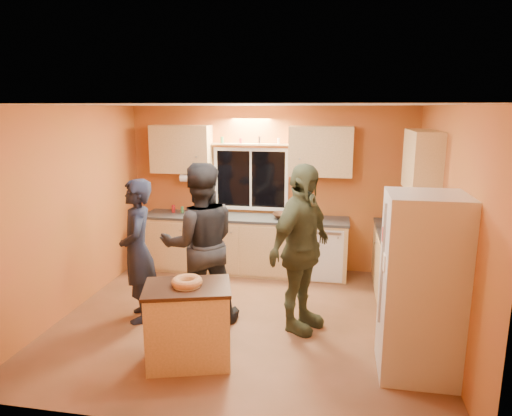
% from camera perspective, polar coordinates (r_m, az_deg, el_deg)
% --- Properties ---
extents(ground, '(4.50, 4.50, 0.00)m').
position_cam_1_polar(ground, '(5.82, -1.40, -13.78)').
color(ground, brown).
rests_on(ground, ground).
extents(room_shell, '(4.54, 4.04, 2.61)m').
position_cam_1_polar(room_shell, '(5.68, 0.54, 2.79)').
color(room_shell, '#BB5930').
rests_on(room_shell, ground).
extents(back_counter, '(4.23, 0.62, 0.90)m').
position_cam_1_polar(back_counter, '(7.21, 1.41, -4.66)').
color(back_counter, tan).
rests_on(back_counter, ground).
extents(right_counter, '(0.62, 1.84, 0.90)m').
position_cam_1_polar(right_counter, '(6.06, 18.18, -8.67)').
color(right_counter, tan).
rests_on(right_counter, ground).
extents(refrigerator, '(0.72, 0.70, 1.80)m').
position_cam_1_polar(refrigerator, '(4.70, 19.93, -9.18)').
color(refrigerator, silver).
rests_on(refrigerator, ground).
extents(island, '(0.99, 0.80, 0.83)m').
position_cam_1_polar(island, '(4.83, -8.44, -14.12)').
color(island, tan).
rests_on(island, ground).
extents(bundt_pastry, '(0.31, 0.31, 0.09)m').
position_cam_1_polar(bundt_pastry, '(4.65, -8.62, -9.10)').
color(bundt_pastry, tan).
rests_on(bundt_pastry, island).
extents(person_left, '(0.62, 0.75, 1.75)m').
position_cam_1_polar(person_left, '(5.73, -14.58, -5.19)').
color(person_left, black).
rests_on(person_left, ground).
extents(person_center, '(1.16, 1.05, 1.95)m').
position_cam_1_polar(person_center, '(5.51, -7.00, -4.47)').
color(person_center, black).
rests_on(person_center, ground).
extents(person_right, '(0.95, 1.25, 1.97)m').
position_cam_1_polar(person_right, '(5.28, 5.66, -5.11)').
color(person_right, '#323924').
rests_on(person_right, ground).
extents(mixing_bowl, '(0.34, 0.34, 0.08)m').
position_cam_1_polar(mixing_bowl, '(7.04, 3.47, -0.97)').
color(mixing_bowl, black).
rests_on(mixing_bowl, back_counter).
extents(utensil_crock, '(0.14, 0.14, 0.17)m').
position_cam_1_polar(utensil_crock, '(7.33, -6.51, -0.13)').
color(utensil_crock, '#EFDFC8').
rests_on(utensil_crock, back_counter).
extents(potted_plant, '(0.34, 0.32, 0.30)m').
position_cam_1_polar(potted_plant, '(5.71, 18.15, -3.65)').
color(potted_plant, gray).
rests_on(potted_plant, right_counter).
extents(red_box, '(0.16, 0.12, 0.07)m').
position_cam_1_polar(red_box, '(6.18, 18.54, -3.57)').
color(red_box, '#B21C1B').
rests_on(red_box, right_counter).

